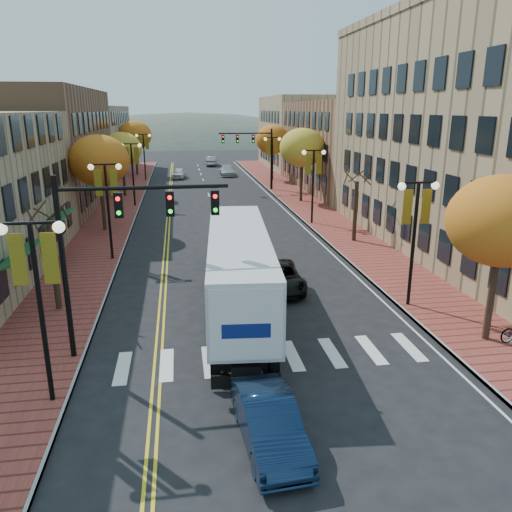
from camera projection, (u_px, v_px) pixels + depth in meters
name	position (u px, v px, depth m)	size (l,w,h in m)	color
ground	(280.00, 385.00, 17.29)	(200.00, 200.00, 0.00)	black
sidewalk_left	(118.00, 210.00, 46.75)	(4.00, 85.00, 0.15)	brown
sidewalk_right	(304.00, 204.00, 49.37)	(4.00, 85.00, 0.15)	brown
building_left_mid	(31.00, 149.00, 47.36)	(12.00, 24.00, 11.00)	brown
building_left_far	(80.00, 141.00, 71.26)	(12.00, 26.00, 9.50)	#9E8966
building_right_near	(508.00, 135.00, 33.00)	(15.00, 28.00, 15.00)	#997F5B
building_right_mid	(365.00, 146.00, 58.35)	(15.00, 24.00, 10.00)	brown
building_right_far	(315.00, 132.00, 79.05)	(15.00, 20.00, 11.00)	#9E8966
tree_left_a	(54.00, 266.00, 22.92)	(0.28, 0.28, 4.20)	#382619
tree_left_b	(99.00, 161.00, 37.17)	(4.48, 4.48, 7.21)	#382619
tree_left_c	(122.00, 149.00, 52.44)	(4.16, 4.16, 6.69)	#382619
tree_left_d	(135.00, 135.00, 69.34)	(4.61, 4.61, 7.42)	#382619
tree_right_a	(502.00, 221.00, 19.05)	(4.16, 4.16, 6.69)	#382619
tree_right_b	(355.00, 211.00, 35.01)	(0.28, 0.28, 4.20)	#382619
tree_right_c	(302.00, 148.00, 49.26)	(4.48, 4.48, 7.21)	#382619
tree_right_d	(272.00, 140.00, 64.46)	(4.35, 4.35, 7.00)	#382619
lamp_left_a	(37.00, 278.00, 14.97)	(1.96, 0.36, 6.05)	black
lamp_left_b	(107.00, 193.00, 30.13)	(1.96, 0.36, 6.05)	black
lamp_left_c	(132.00, 162.00, 47.19)	(1.96, 0.36, 6.05)	black
lamp_left_d	(144.00, 148.00, 64.24)	(1.96, 0.36, 6.05)	black
lamp_right_a	(416.00, 220.00, 22.84)	(1.96, 0.36, 6.05)	black
lamp_right_b	(313.00, 172.00, 39.89)	(1.96, 0.36, 6.05)	black
lamp_right_c	(272.00, 153.00, 56.95)	(1.96, 0.36, 6.05)	black
traffic_mast_near	(116.00, 232.00, 17.93)	(6.10, 0.35, 7.00)	black
traffic_mast_far	(255.00, 148.00, 56.47)	(6.10, 0.34, 7.00)	black
semi_truck	(238.00, 261.00, 23.36)	(3.82, 15.96, 3.95)	black
navy_sedan	(269.00, 422.00, 14.05)	(1.50, 4.31, 1.42)	#0D1D37
black_suv	(279.00, 277.00, 26.28)	(2.26, 4.90, 1.36)	black
car_far_white	(179.00, 173.00, 67.89)	(1.62, 4.03, 1.37)	silver
car_far_silver	(227.00, 171.00, 70.46)	(1.99, 4.91, 1.42)	#A3A3AA
car_far_oncoming	(212.00, 161.00, 82.93)	(1.61, 4.62, 1.52)	#939399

